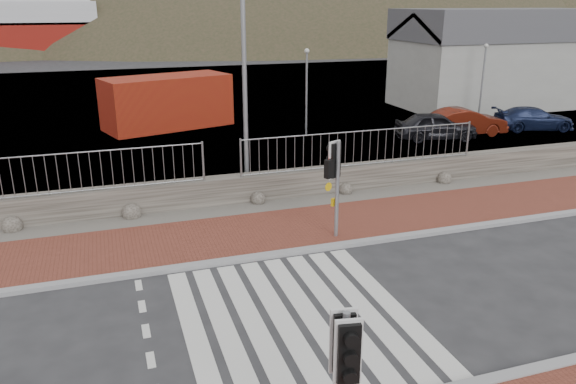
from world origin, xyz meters
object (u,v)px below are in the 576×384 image
object	(u,v)px
traffic_signal_near	(345,360)
car_a	(436,126)
traffic_signal_far	(337,169)
car_b	(465,122)
car_c	(534,119)
shipping_container	(167,102)
streetlight	(248,48)

from	to	relation	value
traffic_signal_near	car_a	world-z (taller)	traffic_signal_near
traffic_signal_far	car_a	bearing A→B (deg)	-158.44
car_a	traffic_signal_near	bearing A→B (deg)	156.72
car_b	car_c	world-z (taller)	car_b
car_a	shipping_container	bearing A→B (deg)	72.45
car_a	car_b	distance (m)	1.86
traffic_signal_far	car_b	distance (m)	14.68
traffic_signal_far	car_c	xyz separation A→B (m)	(14.97, 9.66, -1.42)
car_c	car_a	bearing A→B (deg)	106.64
streetlight	car_a	world-z (taller)	streetlight
streetlight	car_b	distance (m)	13.79
car_a	car_b	xyz separation A→B (m)	(1.83, 0.33, 0.01)
shipping_container	car_a	size ratio (longest dim) A/B	1.65
traffic_signal_far	traffic_signal_near	bearing A→B (deg)	43.34
shipping_container	car_a	xyz separation A→B (m)	(11.66, -6.73, -0.66)
streetlight	car_b	bearing A→B (deg)	4.47
car_c	shipping_container	bearing A→B (deg)	83.86
traffic_signal_near	shipping_container	world-z (taller)	shipping_container
streetlight	car_a	bearing A→B (deg)	6.55
traffic_signal_near	car_a	xyz separation A→B (m)	(12.15, 16.90, -1.17)
traffic_signal_far	car_b	size ratio (longest dim) A/B	0.69
shipping_container	car_a	bearing A→B (deg)	-47.20
streetlight	car_c	bearing A→B (deg)	-1.12
shipping_container	car_b	distance (m)	14.94
shipping_container	car_a	distance (m)	13.47
traffic_signal_near	streetlight	world-z (taller)	streetlight
shipping_container	car_b	world-z (taller)	shipping_container
streetlight	car_c	xyz separation A→B (m)	(16.16, 5.08, -4.24)
shipping_container	car_a	world-z (taller)	shipping_container
car_a	car_c	world-z (taller)	car_a
car_b	car_c	distance (m)	4.05
streetlight	car_a	size ratio (longest dim) A/B	2.25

